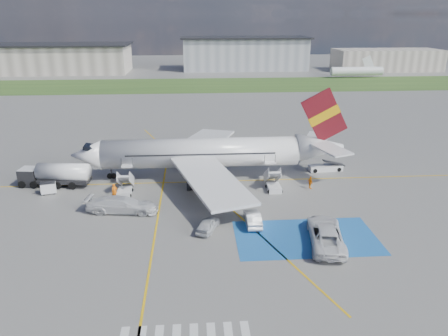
# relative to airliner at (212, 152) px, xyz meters

# --- Properties ---
(ground) EXTENTS (400.00, 400.00, 0.00)m
(ground) POSITION_rel_airliner_xyz_m (-1.51, -14.00, -3.39)
(ground) COLOR #60605E
(ground) RESTS_ON ground
(grass_strip) EXTENTS (400.00, 30.00, 0.01)m
(grass_strip) POSITION_rel_airliner_xyz_m (-1.51, 81.00, -3.39)
(grass_strip) COLOR #2D4C1E
(grass_strip) RESTS_ON ground
(taxiway_line_main) EXTENTS (120.00, 0.20, 0.01)m
(taxiway_line_main) POSITION_rel_airliner_xyz_m (-1.51, -2.00, -3.39)
(taxiway_line_main) COLOR gold
(taxiway_line_main) RESTS_ON ground
(taxiway_line_cross) EXTENTS (0.20, 60.00, 0.01)m
(taxiway_line_cross) POSITION_rel_airliner_xyz_m (-6.51, -24.00, -3.39)
(taxiway_line_cross) COLOR gold
(taxiway_line_cross) RESTS_ON ground
(taxiway_line_diag) EXTENTS (20.71, 56.45, 0.01)m
(taxiway_line_diag) POSITION_rel_airliner_xyz_m (-1.51, -2.00, -3.39)
(taxiway_line_diag) COLOR gold
(taxiway_line_diag) RESTS_ON ground
(staging_box) EXTENTS (14.00, 8.00, 0.01)m
(staging_box) POSITION_rel_airliner_xyz_m (8.49, -18.00, -3.39)
(staging_box) COLOR #1B5AA5
(staging_box) RESTS_ON ground
(terminal_west) EXTENTS (60.00, 22.00, 10.00)m
(terminal_west) POSITION_rel_airliner_xyz_m (-56.51, 116.00, 1.61)
(terminal_west) COLOR gray
(terminal_west) RESTS_ON ground
(terminal_centre) EXTENTS (48.00, 18.00, 12.00)m
(terminal_centre) POSITION_rel_airliner_xyz_m (18.49, 121.00, 2.61)
(terminal_centre) COLOR gray
(terminal_centre) RESTS_ON ground
(terminal_east) EXTENTS (40.00, 16.00, 8.00)m
(terminal_east) POSITION_rel_airliner_xyz_m (73.49, 114.00, 0.61)
(terminal_east) COLOR gray
(terminal_east) RESTS_ON ground
(airliner) EXTENTS (36.81, 32.95, 11.92)m
(airliner) POSITION_rel_airliner_xyz_m (0.00, 0.00, 0.00)
(airliner) COLOR silver
(airliner) RESTS_ON ground
(airstairs_fwd) EXTENTS (1.90, 5.20, 3.60)m
(airstairs_fwd) POSITION_rel_airliner_xyz_m (-11.01, -5.30, -2.77)
(airstairs_fwd) COLOR silver
(airstairs_fwd) RESTS_ON ground
(airstairs_aft) EXTENTS (1.90, 5.20, 3.60)m
(airstairs_aft) POSITION_rel_airliner_xyz_m (7.49, -5.30, -2.77)
(airstairs_aft) COLOR silver
(airstairs_aft) RESTS_ON ground
(fuel_tanker) EXTENTS (9.14, 3.62, 3.04)m
(fuel_tanker) POSITION_rel_airliner_xyz_m (-20.20, -2.05, -2.12)
(fuel_tanker) COLOR black
(fuel_tanker) RESTS_ON ground
(gpu_cart) EXTENTS (1.99, 1.55, 1.46)m
(gpu_cart) POSITION_rel_airliner_xyz_m (-20.39, -4.64, -2.73)
(gpu_cart) COLOR silver
(gpu_cart) RESTS_ON ground
(belt_loader) EXTENTS (5.15, 2.22, 1.51)m
(belt_loader) POSITION_rel_airliner_xyz_m (16.14, 1.17, -3.02)
(belt_loader) COLOR silver
(belt_loader) RESTS_ON ground
(car_silver_a) EXTENTS (2.91, 4.19, 1.33)m
(car_silver_a) POSITION_rel_airliner_xyz_m (-1.17, -15.81, -2.73)
(car_silver_a) COLOR #B3B6BA
(car_silver_a) RESTS_ON ground
(car_silver_b) EXTENTS (1.56, 4.36, 1.43)m
(car_silver_b) POSITION_rel_airliner_xyz_m (3.58, -14.78, -2.68)
(car_silver_b) COLOR silver
(car_silver_b) RESTS_ON ground
(van_white_a) EXTENTS (4.13, 7.04, 2.49)m
(van_white_a) POSITION_rel_airliner_xyz_m (10.11, -19.09, -2.15)
(van_white_a) COLOR silver
(van_white_a) RESTS_ON ground
(van_white_b) EXTENTS (6.29, 3.25, 2.35)m
(van_white_b) POSITION_rel_airliner_xyz_m (-10.52, -10.68, -2.22)
(van_white_b) COLOR silver
(van_white_b) RESTS_ON ground
(crew_fwd) EXTENTS (0.83, 0.74, 1.92)m
(crew_fwd) POSITION_rel_airliner_xyz_m (-11.98, -6.87, -2.43)
(crew_fwd) COLOR orange
(crew_fwd) RESTS_ON ground
(crew_nose) EXTENTS (1.03, 1.13, 1.90)m
(crew_nose) POSITION_rel_airliner_xyz_m (-17.17, -1.40, -2.44)
(crew_nose) COLOR orange
(crew_nose) RESTS_ON ground
(crew_aft) EXTENTS (0.68, 1.03, 1.62)m
(crew_aft) POSITION_rel_airliner_xyz_m (12.20, -5.38, -2.58)
(crew_aft) COLOR orange
(crew_aft) RESTS_ON ground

